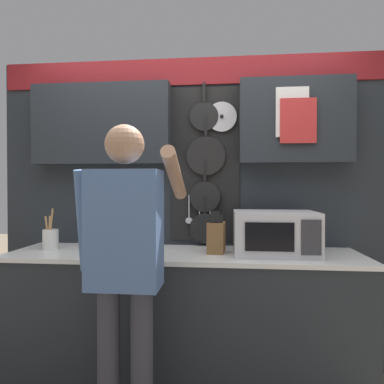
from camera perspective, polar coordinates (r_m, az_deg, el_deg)
base_cabinet_counter at (r=2.51m, az=-1.42°, el=-20.44°), size 2.40×0.62×0.92m
back_wall_unit at (r=2.62m, az=-0.80°, el=2.91°), size 2.97×0.23×2.35m
microwave at (r=2.36m, az=13.64°, el=-6.61°), size 0.54×0.40×0.29m
knife_block at (r=2.35m, az=4.06°, el=-7.48°), size 0.13×0.16×0.29m
utensil_crock at (r=2.66m, az=-22.56°, el=-7.19°), size 0.11×0.11×0.30m
person at (r=1.89m, az=-11.03°, el=-10.03°), size 0.54×0.63×1.70m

